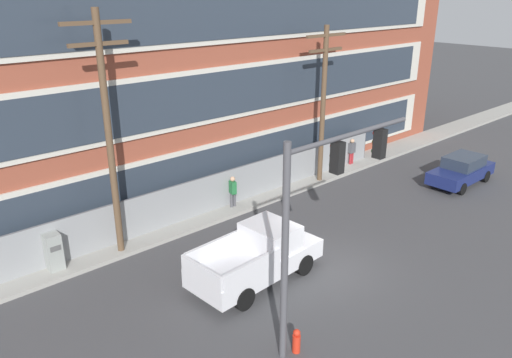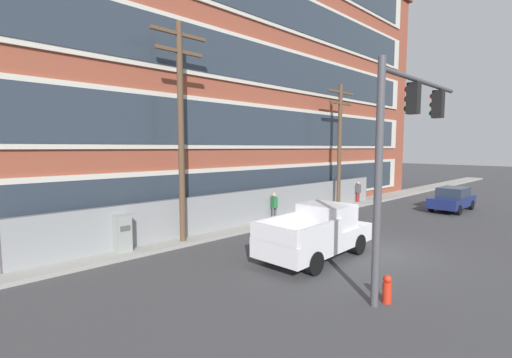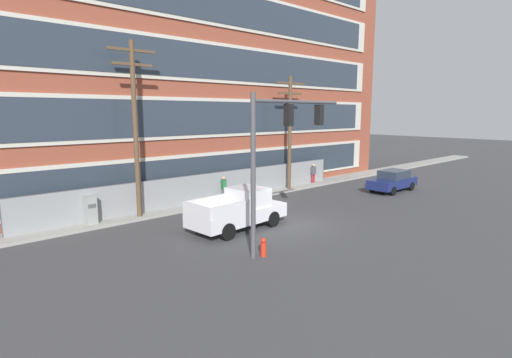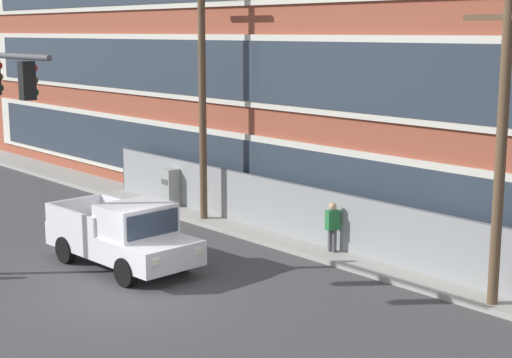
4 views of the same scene
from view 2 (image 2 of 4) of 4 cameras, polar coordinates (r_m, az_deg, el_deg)
ground_plane at (r=15.24m, az=19.57°, el=-11.07°), size 160.00×160.00×0.00m
sidewalk_building_side at (r=19.08m, az=1.37°, el=-7.23°), size 80.00×1.82×0.16m
brick_mill_building at (r=21.57m, az=-17.79°, el=17.65°), size 47.12×10.13×17.83m
chain_link_fence at (r=18.85m, az=0.59°, el=-4.55°), size 23.09×0.06×1.95m
traffic_signal_mast at (r=10.61m, az=23.43°, el=6.76°), size 5.21×0.43×6.48m
pickup_truck_white at (r=13.47m, az=10.27°, el=-8.83°), size 5.26×2.39×2.00m
sedan_navy at (r=26.37m, az=29.90°, el=-2.87°), size 4.36×1.84×1.56m
utility_pole_near_corner at (r=14.95m, az=-12.42°, el=8.90°), size 2.57×0.26×9.38m
utility_pole_midblock at (r=23.26m, az=13.76°, el=6.21°), size 2.80×0.26×8.29m
electrical_cabinet at (r=14.50m, az=-21.32°, el=-8.70°), size 0.55×0.55×1.59m
pedestrian_near_cabinet at (r=19.22m, az=3.05°, el=-4.43°), size 0.34×0.45×1.69m
pedestrian_by_fence at (r=26.64m, az=16.66°, el=-1.93°), size 0.41×0.25×1.69m
fire_hydrant at (r=10.36m, az=21.01°, el=-16.77°), size 0.24×0.24×0.78m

